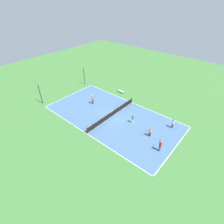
% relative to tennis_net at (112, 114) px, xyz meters
% --- Properties ---
extents(ground_plane, '(80.00, 80.00, 0.00)m').
position_rel_tennis_net_xyz_m(ground_plane, '(0.00, 0.00, -0.58)').
color(ground_plane, '#47843D').
extents(court_surface, '(11.90, 22.93, 0.02)m').
position_rel_tennis_net_xyz_m(court_surface, '(0.00, 0.00, -0.57)').
color(court_surface, '#4C729E').
rests_on(court_surface, ground_plane).
extents(tennis_net, '(11.70, 0.10, 1.10)m').
position_rel_tennis_net_xyz_m(tennis_net, '(0.00, 0.00, 0.00)').
color(tennis_net, black).
rests_on(tennis_net, court_surface).
extents(bench, '(0.36, 1.48, 0.45)m').
position_rel_tennis_net_xyz_m(bench, '(7.61, 4.03, -0.20)').
color(bench, silver).
rests_on(bench, ground_plane).
extents(player_coach_red, '(0.95, 0.81, 1.82)m').
position_rel_tennis_net_xyz_m(player_coach_red, '(-1.82, -9.98, 0.50)').
color(player_coach_red, '#4C4C51').
rests_on(player_coach_red, court_surface).
extents(player_baseline_gray, '(0.95, 0.38, 1.84)m').
position_rel_tennis_net_xyz_m(player_baseline_gray, '(0.68, 5.38, 0.51)').
color(player_baseline_gray, '#4C4C51').
rests_on(player_baseline_gray, court_surface).
extents(player_far_green, '(0.49, 0.49, 1.59)m').
position_rel_tennis_net_xyz_m(player_far_green, '(0.82, -3.74, 0.34)').
color(player_far_green, white).
rests_on(player_far_green, court_surface).
extents(player_near_white, '(0.51, 0.51, 1.66)m').
position_rel_tennis_net_xyz_m(player_near_white, '(3.83, -9.20, 0.39)').
color(player_near_white, '#4C4C51').
rests_on(player_near_white, court_surface).
extents(player_center_orange, '(0.90, 0.89, 1.37)m').
position_rel_tennis_net_xyz_m(player_center_orange, '(-0.14, -7.46, 0.21)').
color(player_center_orange, black).
rests_on(player_center_orange, court_surface).
extents(tennis_ball_left_sideline, '(0.07, 0.07, 0.07)m').
position_rel_tennis_net_xyz_m(tennis_ball_left_sideline, '(4.42, 4.78, -0.52)').
color(tennis_ball_left_sideline, '#CCE033').
rests_on(tennis_ball_left_sideline, court_surface).
extents(tennis_ball_near_net, '(0.07, 0.07, 0.07)m').
position_rel_tennis_net_xyz_m(tennis_ball_near_net, '(2.27, -3.30, -0.52)').
color(tennis_ball_near_net, '#CCE033').
rests_on(tennis_ball_near_net, court_surface).
extents(tennis_ball_midcourt, '(0.07, 0.07, 0.07)m').
position_rel_tennis_net_xyz_m(tennis_ball_midcourt, '(5.56, 2.57, -0.52)').
color(tennis_ball_midcourt, '#CCE033').
rests_on(tennis_ball_midcourt, court_surface).
extents(fence_post_back_left, '(0.12, 0.12, 3.91)m').
position_rel_tennis_net_xyz_m(fence_post_back_left, '(-5.46, 12.95, 1.37)').
color(fence_post_back_left, black).
rests_on(fence_post_back_left, ground_plane).
extents(fence_post_back_right, '(0.12, 0.12, 3.91)m').
position_rel_tennis_net_xyz_m(fence_post_back_right, '(5.46, 12.95, 1.37)').
color(fence_post_back_right, black).
rests_on(fence_post_back_right, ground_plane).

